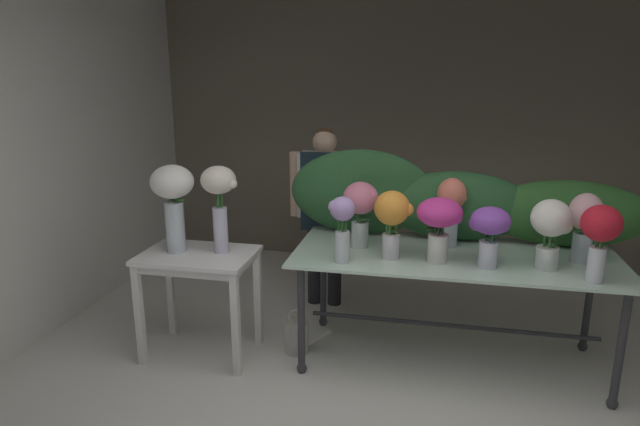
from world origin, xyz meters
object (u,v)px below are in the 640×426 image
vase_blush_hydrangea (584,223)px  vase_white_roses_tall (173,197)px  side_table_white (199,267)px  vase_magenta_freesia (439,221)px  florist (324,199)px  vase_crimson_ranunculus (601,232)px  vase_ivory_peonies (550,227)px  vase_sunset_dahlias (392,216)px  display_table_glass (453,269)px  vase_coral_anemones (451,205)px  vase_violet_snapdragons (489,229)px  vase_cream_lisianthus_tall (219,196)px  vase_lilac_lilies (342,223)px  watering_can (297,336)px  vase_rosy_tulips (361,206)px

vase_blush_hydrangea → vase_white_roses_tall: bearing=-174.4°
side_table_white → vase_magenta_freesia: 1.69m
florist → vase_crimson_ranunculus: (1.85, -1.13, 0.16)m
vase_ivory_peonies → vase_white_roses_tall: vase_white_roses_tall is taller
vase_sunset_dahlias → vase_blush_hydrangea: bearing=8.4°
display_table_glass → florist: (-1.06, 0.79, 0.26)m
florist → vase_coral_anemones: (1.02, -0.62, 0.15)m
vase_violet_snapdragons → vase_magenta_freesia: bearing=175.6°
vase_magenta_freesia → vase_coral_anemones: size_ratio=0.87×
vase_sunset_dahlias → vase_ivory_peonies: size_ratio=1.02×
vase_ivory_peonies → vase_cream_lisianthus_tall: (-2.15, -0.04, 0.10)m
florist → vase_blush_hydrangea: size_ratio=3.38×
vase_crimson_ranunculus → vase_white_roses_tall: (-2.70, 0.09, 0.06)m
display_table_glass → vase_white_roses_tall: (-1.91, -0.25, 0.47)m
display_table_glass → vase_lilac_lilies: (-0.72, -0.31, 0.37)m
display_table_glass → watering_can: bearing=-174.9°
vase_cream_lisianthus_tall → watering_can: size_ratio=1.74×
vase_rosy_tulips → vase_violet_snapdragons: bearing=-15.8°
vase_sunset_dahlias → vase_rosy_tulips: bearing=140.2°
vase_sunset_dahlias → vase_lilac_lilies: size_ratio=1.05×
florist → vase_white_roses_tall: (-0.85, -1.04, 0.22)m
vase_rosy_tulips → watering_can: 1.07m
vase_rosy_tulips → vase_coral_anemones: size_ratio=0.95×
vase_violet_snapdragons → vase_blush_hydrangea: size_ratio=0.85×
vase_coral_anemones → vase_blush_hydrangea: bearing=-10.9°
florist → vase_rosy_tulips: bearing=-61.7°
vase_violet_snapdragons → vase_sunset_dahlias: vase_sunset_dahlias is taller
vase_blush_hydrangea → vase_sunset_dahlias: 1.22m
display_table_glass → vase_coral_anemones: vase_coral_anemones is taller
vase_magenta_freesia → vase_lilac_lilies: bearing=-168.3°
watering_can → vase_crimson_ranunculus: bearing=-7.4°
vase_cream_lisianthus_tall → vase_ivory_peonies: bearing=1.0°
vase_crimson_ranunculus → vase_white_roses_tall: bearing=178.2°
vase_blush_hydrangea → watering_can: (-1.87, -0.11, -0.94)m
florist → vase_ivory_peonies: size_ratio=3.47×
vase_blush_hydrangea → vase_cream_lisianthus_tall: vase_cream_lisianthus_tall is taller
side_table_white → vase_violet_snapdragons: vase_violet_snapdragons is taller
vase_rosy_tulips → vase_blush_hydrangea: 1.44m
vase_violet_snapdragons → vase_blush_hydrangea: (0.60, 0.22, 0.02)m
vase_rosy_tulips → vase_white_roses_tall: 1.29m
vase_magenta_freesia → vase_cream_lisianthus_tall: vase_cream_lisianthus_tall is taller
side_table_white → vase_blush_hydrangea: bearing=5.9°
display_table_glass → vase_sunset_dahlias: 0.60m
vase_magenta_freesia → watering_can: 1.36m
vase_lilac_lilies → vase_ivory_peonies: bearing=6.8°
vase_sunset_dahlias → vase_ivory_peonies: bearing=0.5°
vase_crimson_ranunculus → vase_coral_anemones: vase_coral_anemones is taller
vase_rosy_tulips → vase_magenta_freesia: vase_rosy_tulips is taller
vase_violet_snapdragons → vase_lilac_lilies: bearing=-173.6°
side_table_white → vase_crimson_ranunculus: vase_crimson_ranunculus is taller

